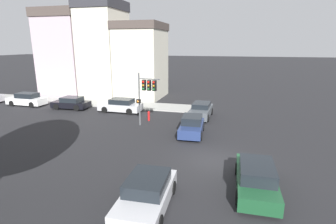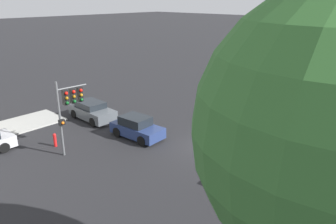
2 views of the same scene
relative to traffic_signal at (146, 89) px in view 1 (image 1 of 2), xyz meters
name	(u,v)px [view 1 (image 1 of 2)]	position (x,y,z in m)	size (l,w,h in m)	color
ground_plane	(213,161)	(-5.84, -6.40, -3.32)	(300.00, 300.00, 0.00)	black
rowhouse_backdrop	(100,54)	(12.50, 11.07, 2.48)	(7.18, 17.30, 12.77)	beige
traffic_signal	(146,89)	(0.00, 0.00, 0.00)	(0.54, 2.12, 4.71)	#515456
crossing_car_0	(256,178)	(-8.71, -8.73, -2.62)	(4.79, 2.00, 1.48)	#194728
crossing_car_1	(147,193)	(-11.37, -3.96, -2.65)	(4.36, 2.15, 1.42)	#B7B7BC
crossing_car_2	(192,126)	(-1.24, -4.25, -2.60)	(3.93, 2.00, 1.53)	navy
crossing_car_3	(201,110)	(4.08, -4.28, -2.61)	(4.36, 2.05, 1.46)	#4C5156
parked_car_0	(121,106)	(4.11, 4.40, -2.63)	(2.02, 4.58, 1.43)	#B7B7BC
parked_car_1	(71,103)	(4.01, 10.42, -2.67)	(2.05, 4.11, 1.35)	black
parked_car_2	(27,99)	(4.08, 16.51, -2.61)	(1.86, 4.58, 1.51)	silver
fire_hydrant	(149,116)	(1.65, 0.39, -2.83)	(0.22, 0.22, 0.92)	red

